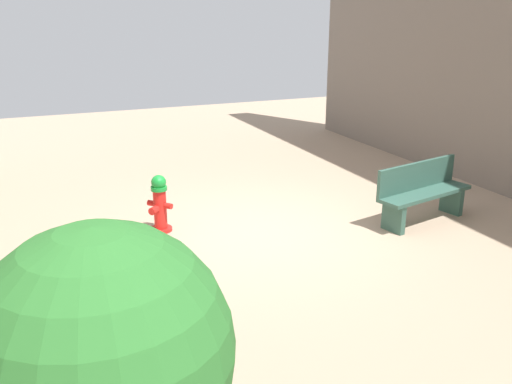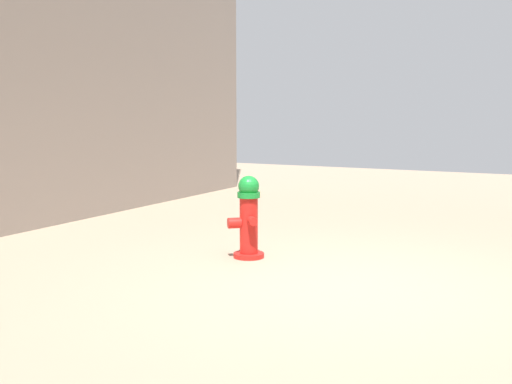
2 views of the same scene
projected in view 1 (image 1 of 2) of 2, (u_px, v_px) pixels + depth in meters
The scene contains 3 objects.
ground_plane at pixel (263, 231), 8.52m from camera, with size 23.40×23.40×0.00m, color tan.
fire_hydrant at pixel (160, 203), 8.39m from camera, with size 0.38×0.38×0.89m.
bench_near at pixel (422, 191), 8.79m from camera, with size 1.82×0.79×0.95m.
Camera 1 is at (3.22, 7.21, 3.25)m, focal length 38.75 mm.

